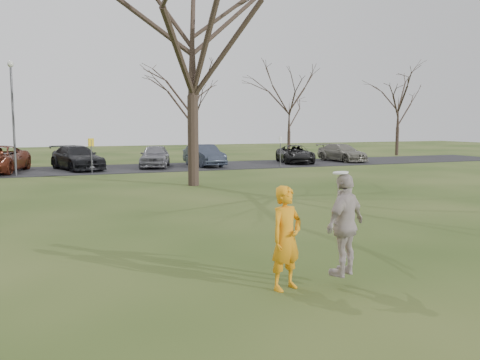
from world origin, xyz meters
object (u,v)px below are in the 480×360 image
(car_7, at_px, (342,153))
(player_defender, at_px, (286,238))
(car_6, at_px, (295,154))
(big_tree, at_px, (192,33))
(catching_play, at_px, (345,225))
(car_3, at_px, (77,158))
(lamp_post, at_px, (13,104))
(car_4, at_px, (155,156))
(car_5, at_px, (204,155))

(car_7, bearing_deg, player_defender, -132.03)
(car_6, xyz_separation_m, big_tree, (-10.68, -9.95, 6.31))
(player_defender, xyz_separation_m, catching_play, (1.01, -0.28, 0.21))
(player_defender, bearing_deg, car_3, 75.83)
(player_defender, height_order, lamp_post, lamp_post)
(car_4, relative_size, lamp_post, 0.70)
(car_6, height_order, big_tree, big_tree)
(car_3, distance_m, car_4, 4.90)
(catching_play, bearing_deg, car_5, 78.09)
(car_3, relative_size, catching_play, 2.78)
(car_5, bearing_deg, car_4, 170.67)
(car_4, xyz_separation_m, car_7, (14.46, -0.08, -0.08))
(car_6, xyz_separation_m, car_7, (4.09, 0.06, 0.01))
(player_defender, relative_size, car_3, 0.36)
(car_4, relative_size, car_5, 0.99)
(car_4, height_order, catching_play, catching_play)
(car_3, relative_size, car_6, 1.10)
(car_7, relative_size, catching_play, 2.47)
(car_5, height_order, car_7, car_5)
(car_3, height_order, car_4, same)
(car_6, bearing_deg, lamp_post, -158.20)
(player_defender, distance_m, car_6, 28.09)
(car_6, bearing_deg, car_4, -166.43)
(car_6, xyz_separation_m, lamp_post, (-18.68, -2.45, 3.28))
(car_5, height_order, big_tree, big_tree)
(player_defender, relative_size, big_tree, 0.13)
(lamp_post, bearing_deg, player_defender, -76.48)
(car_4, bearing_deg, lamp_post, -145.30)
(player_defender, xyz_separation_m, car_6, (13.31, 24.74, -0.22))
(car_3, xyz_separation_m, car_5, (8.22, -0.36, -0.01))
(player_defender, distance_m, catching_play, 1.07)
(car_4, height_order, car_5, car_4)
(player_defender, xyz_separation_m, car_5, (6.26, 24.60, -0.14))
(car_4, height_order, car_6, car_4)
(car_4, xyz_separation_m, car_6, (10.38, -0.14, -0.10))
(player_defender, distance_m, car_3, 25.04)
(lamp_post, height_order, big_tree, big_tree)
(car_5, relative_size, big_tree, 0.32)
(player_defender, bearing_deg, car_6, 43.05)
(player_defender, bearing_deg, car_4, 64.60)
(car_3, distance_m, lamp_post, 5.37)
(car_4, xyz_separation_m, car_5, (3.32, -0.28, -0.01))
(player_defender, relative_size, catching_play, 0.99)
(car_7, xyz_separation_m, lamp_post, (-22.76, -2.50, 3.27))
(car_6, distance_m, catching_play, 27.88)
(car_3, bearing_deg, car_6, -18.08)
(car_4, bearing_deg, big_tree, -74.30)
(lamp_post, bearing_deg, big_tree, -43.15)
(player_defender, height_order, car_4, player_defender)
(car_5, bearing_deg, car_7, -3.48)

